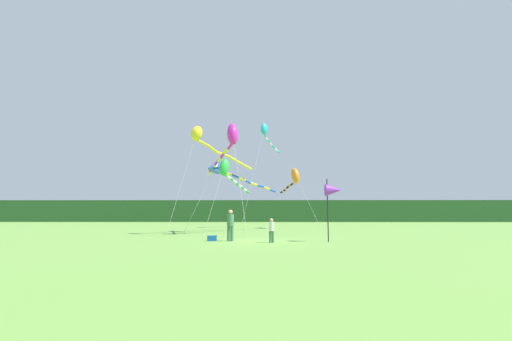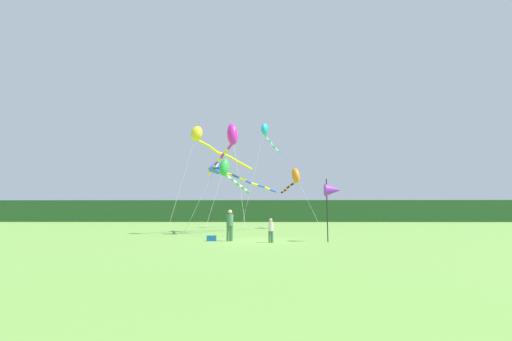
{
  "view_description": "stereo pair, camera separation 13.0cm",
  "coord_description": "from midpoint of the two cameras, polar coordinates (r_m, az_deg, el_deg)",
  "views": [
    {
      "loc": [
        0.26,
        -19.67,
        1.56
      ],
      "look_at": [
        0.0,
        6.0,
        4.81
      ],
      "focal_mm": 23.82,
      "sensor_mm": 36.0,
      "label": 1
    },
    {
      "loc": [
        0.39,
        -19.67,
        1.56
      ],
      "look_at": [
        0.0,
        6.0,
        4.81
      ],
      "focal_mm": 23.82,
      "sensor_mm": 36.0,
      "label": 2
    }
  ],
  "objects": [
    {
      "name": "kite_cyan",
      "position": [
        37.36,
        1.8,
        6.46
      ],
      "size": [
        4.3,
        8.99,
        11.39
      ],
      "color": "#B2B2B2",
      "rests_on": "ground"
    },
    {
      "name": "distant_treeline",
      "position": [
        64.67,
        0.58,
        -6.83
      ],
      "size": [
        108.0,
        3.86,
        4.0
      ],
      "primitive_type": "cube",
      "color": "#234C23",
      "rests_on": "ground"
    },
    {
      "name": "ground_plane",
      "position": [
        19.73,
        -0.07,
        -11.75
      ],
      "size": [
        120.0,
        120.0,
        0.0
      ],
      "primitive_type": "plane",
      "color": "#6B9E42"
    },
    {
      "name": "person_child",
      "position": [
        18.55,
        2.71,
        -9.8
      ],
      "size": [
        0.28,
        0.28,
        1.29
      ],
      "color": "#3F724C",
      "rests_on": "ground"
    },
    {
      "name": "banner_flag_pole",
      "position": [
        19.51,
        12.94,
        -3.31
      ],
      "size": [
        0.9,
        0.7,
        3.48
      ],
      "color": "black",
      "rests_on": "ground"
    },
    {
      "name": "person_adult",
      "position": [
        19.58,
        -4.22,
        -8.88
      ],
      "size": [
        0.39,
        0.39,
        1.77
      ],
      "color": "#3F724C",
      "rests_on": "ground"
    },
    {
      "name": "kite_yellow",
      "position": [
        26.71,
        -8.63,
        5.22
      ],
      "size": [
        5.59,
        7.76,
        8.23
      ],
      "color": "#B2B2B2",
      "rests_on": "ground"
    },
    {
      "name": "kite_magenta",
      "position": [
        25.86,
        -4.23,
        5.3
      ],
      "size": [
        3.91,
        8.24,
        8.39
      ],
      "color": "#B2B2B2",
      "rests_on": "ground"
    },
    {
      "name": "kite_blue",
      "position": [
        29.69,
        -5.59,
        0.54
      ],
      "size": [
        7.66,
        5.94,
        6.58
      ],
      "color": "#B2B2B2",
      "rests_on": "ground"
    },
    {
      "name": "kite_green",
      "position": [
        27.05,
        -4.82,
        0.04
      ],
      "size": [
        3.05,
        6.41,
        5.97
      ],
      "color": "#B2B2B2",
      "rests_on": "ground"
    },
    {
      "name": "cooler_box",
      "position": [
        19.85,
        -7.29,
        -11.22
      ],
      "size": [
        0.52,
        0.31,
        0.31
      ],
      "primitive_type": "cube",
      "color": "#1959B2",
      "rests_on": "ground"
    },
    {
      "name": "kite_orange",
      "position": [
        35.18,
        6.66,
        -1.06
      ],
      "size": [
        3.19,
        7.97,
        6.43
      ],
      "color": "#B2B2B2",
      "rests_on": "ground"
    }
  ]
}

